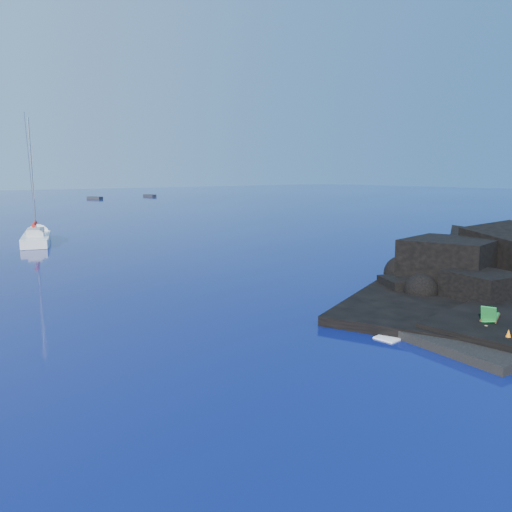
{
  "coord_description": "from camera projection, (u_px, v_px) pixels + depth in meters",
  "views": [
    {
      "loc": [
        -15.98,
        -9.3,
        6.66
      ],
      "look_at": [
        1.09,
        12.67,
        2.0
      ],
      "focal_mm": 35.0,
      "sensor_mm": 36.0,
      "label": 1
    }
  ],
  "objects": [
    {
      "name": "sailboat",
      "position": [
        37.0,
        243.0,
        47.63
      ],
      "size": [
        5.57,
        11.46,
        11.81
      ],
      "primitive_type": null,
      "rotation": [
        0.0,
        0.0,
        -0.3
      ],
      "color": "white",
      "rests_on": "ground"
    },
    {
      "name": "sunbather",
      "position": [
        485.0,
        331.0,
        19.5
      ],
      "size": [
        1.93,
        1.16,
        0.25
      ],
      "primitive_type": null,
      "rotation": [
        0.0,
        0.0,
        0.4
      ],
      "color": "tan",
      "rests_on": "towel"
    },
    {
      "name": "deck_chair",
      "position": [
        491.0,
        313.0,
        20.81
      ],
      "size": [
        1.72,
        1.21,
        1.09
      ],
      "primitive_type": null,
      "rotation": [
        0.0,
        0.0,
        0.36
      ],
      "color": "#1B792E",
      "rests_on": "beach"
    },
    {
      "name": "marker_cone",
      "position": [
        508.0,
        337.0,
        18.53
      ],
      "size": [
        0.41,
        0.41,
        0.57
      ],
      "primitive_type": "cone",
      "rotation": [
        0.0,
        0.0,
        0.09
      ],
      "color": "orange",
      "rests_on": "beach"
    },
    {
      "name": "towel",
      "position": [
        484.0,
        335.0,
        19.52
      ],
      "size": [
        2.31,
        1.72,
        0.05
      ],
      "primitive_type": "cube",
      "rotation": [
        0.0,
        0.0,
        0.4
      ],
      "color": "white",
      "rests_on": "beach"
    },
    {
      "name": "ground",
      "position": [
        447.0,
        359.0,
        18.02
      ],
      "size": [
        400.0,
        400.0,
        0.0
      ],
      "primitive_type": "plane",
      "color": "#04073D",
      "rests_on": "ground"
    },
    {
      "name": "surf_foam",
      "position": [
        412.0,
        307.0,
        24.94
      ],
      "size": [
        10.0,
        8.0,
        0.06
      ],
      "primitive_type": null,
      "color": "white",
      "rests_on": "ground"
    },
    {
      "name": "beach",
      "position": [
        495.0,
        332.0,
        21.13
      ],
      "size": [
        9.08,
        6.86,
        0.7
      ],
      "primitive_type": "cube",
      "rotation": [
        0.0,
        0.0,
        -0.1
      ],
      "color": "black",
      "rests_on": "ground"
    },
    {
      "name": "distant_boat_b",
      "position": [
        150.0,
        197.0,
        140.59
      ],
      "size": [
        2.12,
        4.66,
        0.6
      ],
      "primitive_type": "cube",
      "rotation": [
        0.0,
        0.0,
        0.17
      ],
      "color": "black",
      "rests_on": "ground"
    },
    {
      "name": "distant_boat_a",
      "position": [
        95.0,
        199.0,
        128.04
      ],
      "size": [
        3.03,
        4.64,
        0.59
      ],
      "primitive_type": "cube",
      "rotation": [
        0.0,
        0.0,
        0.4
      ],
      "color": "#242429",
      "rests_on": "ground"
    }
  ]
}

